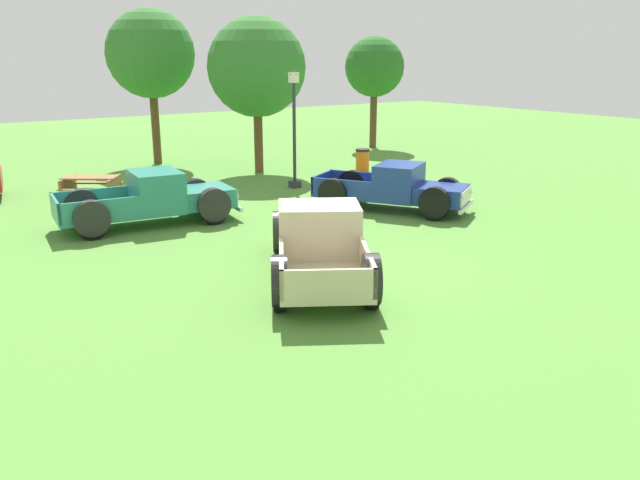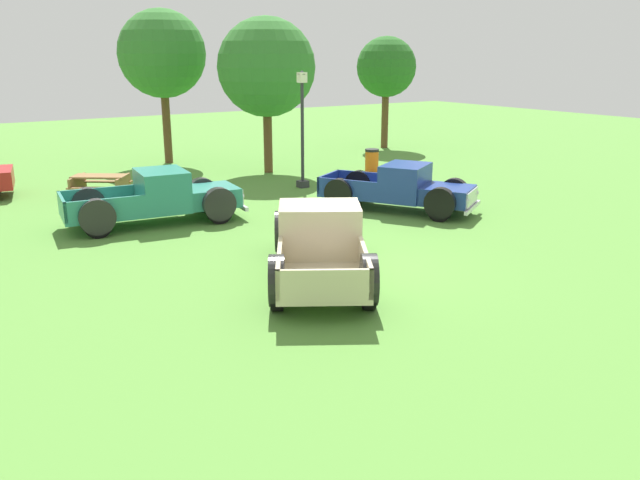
# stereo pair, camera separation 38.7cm
# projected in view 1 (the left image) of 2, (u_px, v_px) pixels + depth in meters

# --- Properties ---
(ground_plane) EXTENTS (80.00, 80.00, 0.00)m
(ground_plane) POSITION_uv_depth(u_px,v_px,m) (349.00, 269.00, 14.91)
(ground_plane) COLOR #548C38
(pickup_truck_foreground) EXTENTS (4.34, 5.49, 1.62)m
(pickup_truck_foreground) POSITION_uv_depth(u_px,v_px,m) (319.00, 241.00, 14.40)
(pickup_truck_foreground) COLOR #C6B793
(pickup_truck_foreground) RESTS_ON ground_plane
(pickup_truck_behind_left) EXTENTS (5.27, 2.49, 1.56)m
(pickup_truck_behind_left) POSITION_uv_depth(u_px,v_px,m) (159.00, 199.00, 18.72)
(pickup_truck_behind_left) COLOR #2D8475
(pickup_truck_behind_left) RESTS_ON ground_plane
(pickup_truck_behind_right) EXTENTS (3.97, 5.05, 1.49)m
(pickup_truck_behind_right) POSITION_uv_depth(u_px,v_px,m) (400.00, 189.00, 20.26)
(pickup_truck_behind_right) COLOR navy
(pickup_truck_behind_right) RESTS_ON ground_plane
(lamp_post_near) EXTENTS (0.36, 0.36, 4.23)m
(lamp_post_near) POSITION_uv_depth(u_px,v_px,m) (294.00, 127.00, 23.41)
(lamp_post_near) COLOR #2D2D33
(lamp_post_near) RESTS_ON ground_plane
(picnic_table) EXTENTS (2.32, 2.25, 0.78)m
(picnic_table) POSITION_uv_depth(u_px,v_px,m) (91.00, 185.00, 21.97)
(picnic_table) COLOR olive
(picnic_table) RESTS_ON ground_plane
(trash_can) EXTENTS (0.59, 0.59, 0.95)m
(trash_can) POSITION_uv_depth(u_px,v_px,m) (362.00, 160.00, 27.18)
(trash_can) COLOR orange
(trash_can) RESTS_ON ground_plane
(oak_tree_east) EXTENTS (3.81, 3.81, 6.70)m
(oak_tree_east) POSITION_uv_depth(u_px,v_px,m) (151.00, 54.00, 27.95)
(oak_tree_east) COLOR brown
(oak_tree_east) RESTS_ON ground_plane
(oak_tree_west) EXTENTS (3.05, 3.05, 5.67)m
(oak_tree_west) POSITION_uv_depth(u_px,v_px,m) (374.00, 67.00, 33.17)
(oak_tree_west) COLOR brown
(oak_tree_west) RESTS_ON ground_plane
(oak_tree_center) EXTENTS (3.97, 3.97, 6.26)m
(oak_tree_center) POSITION_uv_depth(u_px,v_px,m) (257.00, 68.00, 25.89)
(oak_tree_center) COLOR brown
(oak_tree_center) RESTS_ON ground_plane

